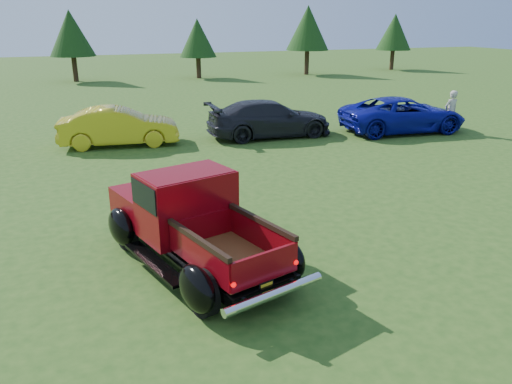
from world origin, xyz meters
TOP-DOWN VIEW (x-y plane):
  - ground at (0.00, 0.00)m, footprint 120.00×120.00m
  - tree_mid_left at (-3.00, 31.00)m, footprint 3.20×3.20m
  - tree_mid_right at (6.00, 30.00)m, footprint 2.82×2.82m
  - tree_east at (15.00, 29.50)m, footprint 3.46×3.46m
  - tree_far_east at (24.00, 30.50)m, footprint 3.07×3.07m
  - pickup_truck at (-1.88, 0.02)m, footprint 3.17×4.92m
  - show_car_yellow at (-2.12, 9.74)m, footprint 4.34×2.01m
  - show_car_grey at (3.50, 9.20)m, footprint 4.90×2.12m
  - show_car_blue at (8.86, 8.11)m, footprint 5.22×2.77m
  - spectator at (10.50, 7.27)m, footprint 0.65×0.46m

SIDE VIEW (x-z plane):
  - ground at x=0.00m, z-range 0.00..0.00m
  - show_car_yellow at x=-2.12m, z-range 0.00..1.38m
  - show_car_blue at x=8.86m, z-range 0.00..1.40m
  - show_car_grey at x=3.50m, z-range 0.00..1.40m
  - pickup_truck at x=-1.88m, z-range -0.04..1.68m
  - spectator at x=10.50m, z-range 0.00..1.69m
  - tree_mid_right at x=6.00m, z-range 0.77..5.17m
  - tree_far_east at x=24.00m, z-range 0.85..5.65m
  - tree_mid_left at x=-3.00m, z-range 0.88..5.88m
  - tree_east at x=15.00m, z-range 0.96..6.36m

